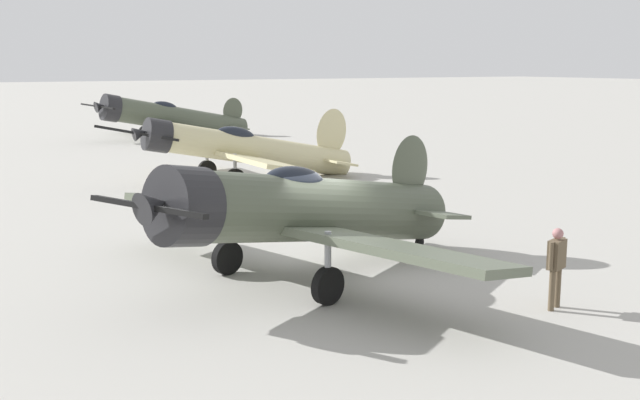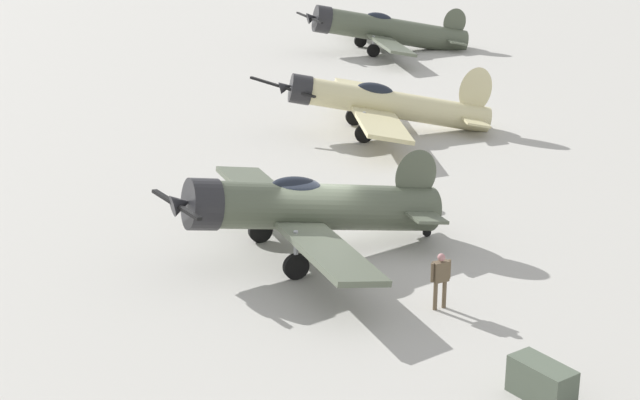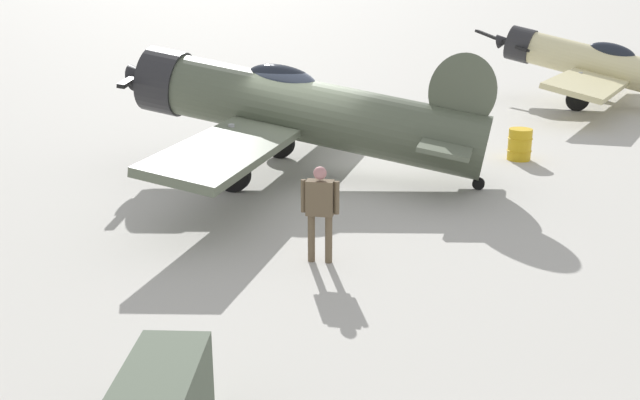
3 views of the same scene
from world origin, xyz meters
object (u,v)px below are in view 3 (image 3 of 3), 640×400
object	(u,v)px
airplane_foreground	(296,110)
ground_crew_mechanic	(320,205)
airplane_mid_apron	(621,71)
fuel_drum	(520,144)

from	to	relation	value
airplane_foreground	ground_crew_mechanic	xyz separation A→B (m)	(-4.35, -3.37, -0.61)
airplane_mid_apron	fuel_drum	world-z (taller)	airplane_mid_apron
airplane_foreground	fuel_drum	bearing A→B (deg)	-149.01
airplane_foreground	fuel_drum	distance (m)	6.18
airplane_foreground	ground_crew_mechanic	distance (m)	5.53
airplane_mid_apron	fuel_drum	bearing A→B (deg)	85.53
airplane_foreground	ground_crew_mechanic	bearing A→B (deg)	111.55
airplane_foreground	fuel_drum	xyz separation A→B (m)	(4.45, -4.11, -1.20)
airplane_mid_apron	fuel_drum	distance (m)	9.84
fuel_drum	ground_crew_mechanic	bearing A→B (deg)	175.20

